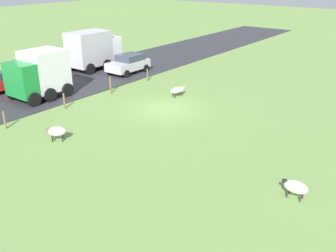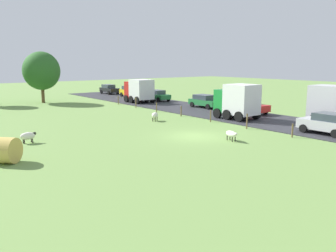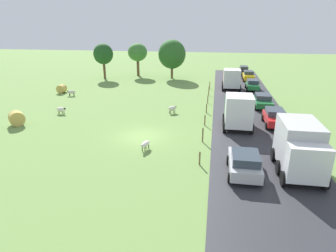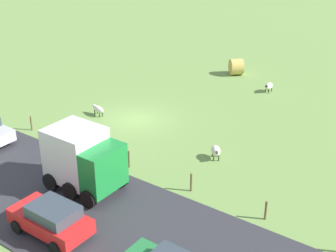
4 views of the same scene
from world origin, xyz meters
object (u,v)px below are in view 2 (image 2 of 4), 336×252
(car_2, at_px, (130,91))
(hay_bale_1, at_px, (7,150))
(sheep_1, at_px, (28,136))
(truck_2, at_px, (237,101))
(car_0, at_px, (327,123))
(car_3, at_px, (205,101))
(car_1, at_px, (158,95))
(sheep_2, at_px, (231,134))
(tree_1, at_px, (41,71))
(sheep_3, at_px, (155,115))
(car_4, at_px, (249,106))
(car_5, at_px, (109,89))
(truck_1, at_px, (139,90))

(car_2, bearing_deg, hay_bale_1, -131.88)
(sheep_1, bearing_deg, hay_bale_1, -118.91)
(truck_2, distance_m, car_0, 9.23)
(hay_bale_1, relative_size, car_3, 0.34)
(car_1, xyz_separation_m, car_3, (0.18, -9.58, 0.02))
(sheep_2, distance_m, car_1, 26.36)
(truck_2, bearing_deg, hay_bale_1, -173.29)
(hay_bale_1, relative_size, tree_1, 0.21)
(tree_1, distance_m, car_1, 16.13)
(car_0, bearing_deg, truck_2, 89.41)
(hay_bale_1, height_order, car_0, car_0)
(sheep_3, height_order, car_3, car_3)
(hay_bale_1, height_order, car_4, car_4)
(sheep_2, bearing_deg, tree_1, 94.75)
(hay_bale_1, height_order, car_5, car_5)
(sheep_2, height_order, car_2, car_2)
(car_1, distance_m, car_2, 7.69)
(sheep_2, height_order, car_4, car_4)
(sheep_2, distance_m, car_2, 33.55)
(car_3, bearing_deg, truck_2, -113.07)
(sheep_3, bearing_deg, car_5, 70.09)
(hay_bale_1, bearing_deg, sheep_2, -14.82)
(sheep_2, height_order, tree_1, tree_1)
(sheep_2, height_order, truck_1, truck_1)
(car_4, bearing_deg, sheep_2, -145.34)
(tree_1, relative_size, car_0, 1.74)
(car_5, bearing_deg, car_2, -87.56)
(truck_1, height_order, car_3, truck_1)
(sheep_3, bearing_deg, sheep_2, -93.65)
(sheep_1, bearing_deg, car_4, -0.44)
(truck_1, xyz_separation_m, car_2, (3.30, 7.79, -0.81))
(sheep_1, xyz_separation_m, sheep_2, (11.67, -8.02, -0.01))
(truck_2, bearing_deg, tree_1, 111.77)
(sheep_1, bearing_deg, car_3, 15.70)
(sheep_1, height_order, sheep_2, sheep_1)
(hay_bale_1, xyz_separation_m, car_0, (21.57, -6.64, 0.18))
(sheep_1, distance_m, sheep_3, 12.54)
(hay_bale_1, relative_size, truck_2, 0.37)
(sheep_2, distance_m, car_0, 8.08)
(hay_bale_1, distance_m, car_4, 25.72)
(sheep_1, distance_m, tree_1, 25.90)
(sheep_3, xyz_separation_m, car_0, (6.86, -13.21, 0.35))
(sheep_3, xyz_separation_m, car_5, (10.10, 27.88, 0.33))
(hay_bale_1, bearing_deg, car_3, 23.05)
(sheep_2, bearing_deg, car_1, 65.55)
(sheep_1, height_order, truck_1, truck_1)
(sheep_2, height_order, car_5, car_5)
(tree_1, bearing_deg, car_2, -1.31)
(truck_1, bearing_deg, truck_2, -90.38)
(car_1, bearing_deg, car_2, 89.10)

